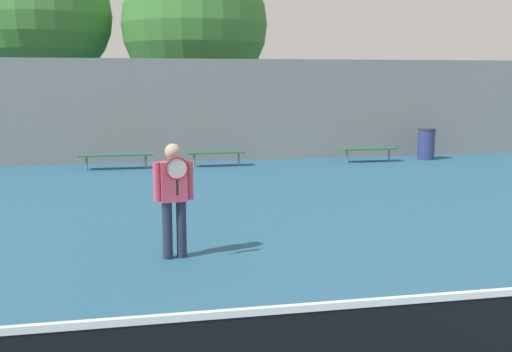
# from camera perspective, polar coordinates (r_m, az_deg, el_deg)

# --- Properties ---
(tennis_player) EXTENTS (0.56, 0.43, 1.63)m
(tennis_player) POSITION_cam_1_polar(r_m,az_deg,el_deg) (8.40, -7.84, -1.70)
(tennis_player) COLOR #282D47
(tennis_player) RESTS_ON ground_plane
(bench_courtside_near) EXTENTS (1.69, 0.40, 0.42)m
(bench_courtside_near) POSITION_cam_1_polar(r_m,az_deg,el_deg) (18.38, 10.65, 2.51)
(bench_courtside_near) COLOR #28663D
(bench_courtside_near) RESTS_ON ground_plane
(bench_courtside_far) EXTENTS (2.01, 0.40, 0.42)m
(bench_courtside_far) POSITION_cam_1_polar(r_m,az_deg,el_deg) (17.07, -13.17, 1.92)
(bench_courtside_far) COLOR #28663D
(bench_courtside_far) RESTS_ON ground_plane
(bench_by_gate) EXTENTS (1.62, 0.40, 0.42)m
(bench_by_gate) POSITION_cam_1_polar(r_m,az_deg,el_deg) (17.21, -3.77, 2.19)
(bench_by_gate) COLOR #28663D
(bench_by_gate) RESTS_ON ground_plane
(trash_bin) EXTENTS (0.55, 0.55, 0.97)m
(trash_bin) POSITION_cam_1_polar(r_m,az_deg,el_deg) (19.38, 15.90, 2.96)
(trash_bin) COLOR navy
(trash_bin) RESTS_ON ground_plane
(back_fence) EXTENTS (31.62, 0.06, 3.08)m
(back_fence) POSITION_cam_1_polar(r_m,az_deg,el_deg) (18.44, -0.98, 6.30)
(back_fence) COLOR gray
(back_fence) RESTS_ON ground_plane
(tree_green_tall) EXTENTS (5.18, 5.18, 6.98)m
(tree_green_tall) POSITION_cam_1_polar(r_m,az_deg,el_deg) (22.16, -5.85, 14.11)
(tree_green_tall) COLOR brown
(tree_green_tall) RESTS_ON ground_plane
(tree_green_broad) EXTENTS (4.70, 4.70, 7.03)m
(tree_green_broad) POSITION_cam_1_polar(r_m,az_deg,el_deg) (23.35, -19.45, 14.10)
(tree_green_broad) COLOR brown
(tree_green_broad) RESTS_ON ground_plane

